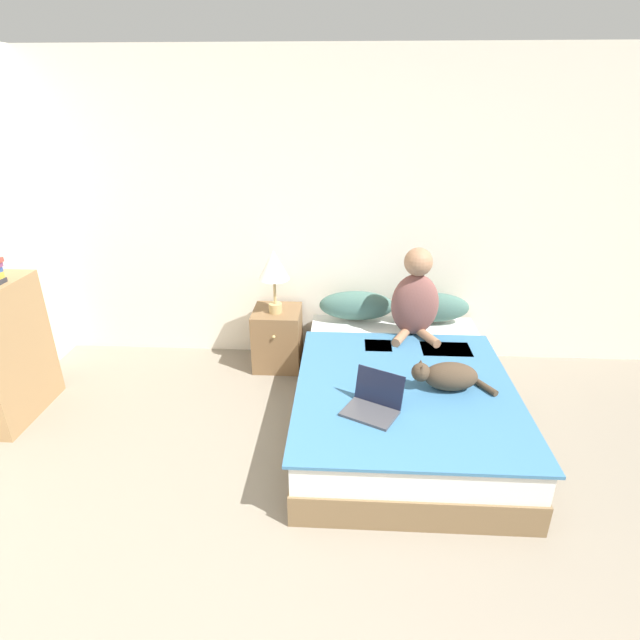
{
  "coord_description": "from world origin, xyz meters",
  "views": [
    {
      "loc": [
        0.11,
        -0.74,
        2.18
      ],
      "look_at": [
        -0.06,
        2.4,
        0.77
      ],
      "focal_mm": 28.0,
      "sensor_mm": 36.0,
      "label": 1
    }
  ],
  "objects_px": {
    "table_lamp": "(274,268)",
    "laptop_open": "(373,404)",
    "pillow_far": "(431,307)",
    "cat_tabby": "(447,376)",
    "bed": "(401,398)",
    "bookshelf": "(7,353)",
    "pillow_near": "(356,306)",
    "person_sitting": "(415,298)",
    "nightstand": "(278,338)"
  },
  "relations": [
    {
      "from": "table_lamp",
      "to": "laptop_open",
      "type": "bearing_deg",
      "value": -58.54
    },
    {
      "from": "laptop_open",
      "to": "table_lamp",
      "type": "bearing_deg",
      "value": 148.91
    },
    {
      "from": "pillow_far",
      "to": "cat_tabby",
      "type": "height_order",
      "value": "pillow_far"
    },
    {
      "from": "bed",
      "to": "bookshelf",
      "type": "xyz_separation_m",
      "value": [
        -2.82,
        -0.03,
        0.3
      ]
    },
    {
      "from": "pillow_far",
      "to": "bookshelf",
      "type": "height_order",
      "value": "bookshelf"
    },
    {
      "from": "pillow_near",
      "to": "bed",
      "type": "bearing_deg",
      "value": -70.43
    },
    {
      "from": "person_sitting",
      "to": "laptop_open",
      "type": "distance_m",
      "value": 1.2
    },
    {
      "from": "bookshelf",
      "to": "bed",
      "type": "bearing_deg",
      "value": 0.69
    },
    {
      "from": "bed",
      "to": "person_sitting",
      "type": "height_order",
      "value": "person_sitting"
    },
    {
      "from": "laptop_open",
      "to": "bookshelf",
      "type": "relative_size",
      "value": 0.39
    },
    {
      "from": "cat_tabby",
      "to": "bookshelf",
      "type": "relative_size",
      "value": 0.55
    },
    {
      "from": "person_sitting",
      "to": "laptop_open",
      "type": "relative_size",
      "value": 1.79
    },
    {
      "from": "bed",
      "to": "cat_tabby",
      "type": "height_order",
      "value": "cat_tabby"
    },
    {
      "from": "person_sitting",
      "to": "nightstand",
      "type": "height_order",
      "value": "person_sitting"
    },
    {
      "from": "person_sitting",
      "to": "nightstand",
      "type": "bearing_deg",
      "value": 170.26
    },
    {
      "from": "pillow_near",
      "to": "laptop_open",
      "type": "height_order",
      "value": "pillow_near"
    },
    {
      "from": "bed",
      "to": "laptop_open",
      "type": "distance_m",
      "value": 0.6
    },
    {
      "from": "pillow_near",
      "to": "person_sitting",
      "type": "bearing_deg",
      "value": -30.7
    },
    {
      "from": "pillow_far",
      "to": "cat_tabby",
      "type": "relative_size",
      "value": 1.14
    },
    {
      "from": "laptop_open",
      "to": "bookshelf",
      "type": "xyz_separation_m",
      "value": [
        -2.59,
        0.45,
        0.04
      ]
    },
    {
      "from": "bed",
      "to": "pillow_far",
      "type": "distance_m",
      "value": 1.01
    },
    {
      "from": "pillow_far",
      "to": "table_lamp",
      "type": "bearing_deg",
      "value": -174.75
    },
    {
      "from": "laptop_open",
      "to": "bookshelf",
      "type": "distance_m",
      "value": 2.63
    },
    {
      "from": "cat_tabby",
      "to": "bookshelf",
      "type": "bearing_deg",
      "value": -4.45
    },
    {
      "from": "pillow_far",
      "to": "person_sitting",
      "type": "bearing_deg",
      "value": -123.64
    },
    {
      "from": "bed",
      "to": "pillow_near",
      "type": "relative_size",
      "value": 3.22
    },
    {
      "from": "bed",
      "to": "cat_tabby",
      "type": "xyz_separation_m",
      "value": [
        0.26,
        -0.2,
        0.31
      ]
    },
    {
      "from": "pillow_near",
      "to": "laptop_open",
      "type": "relative_size",
      "value": 1.59
    },
    {
      "from": "laptop_open",
      "to": "pillow_far",
      "type": "bearing_deg",
      "value": 95.77
    },
    {
      "from": "table_lamp",
      "to": "nightstand",
      "type": "bearing_deg",
      "value": 86.87
    },
    {
      "from": "bed",
      "to": "table_lamp",
      "type": "height_order",
      "value": "table_lamp"
    },
    {
      "from": "table_lamp",
      "to": "bookshelf",
      "type": "bearing_deg",
      "value": -156.2
    },
    {
      "from": "bed",
      "to": "laptop_open",
      "type": "height_order",
      "value": "laptop_open"
    },
    {
      "from": "bookshelf",
      "to": "pillow_far",
      "type": "bearing_deg",
      "value": 16.43
    },
    {
      "from": "bookshelf",
      "to": "table_lamp",
      "type": "bearing_deg",
      "value": 23.8
    },
    {
      "from": "pillow_near",
      "to": "cat_tabby",
      "type": "distance_m",
      "value": 1.24
    },
    {
      "from": "pillow_near",
      "to": "person_sitting",
      "type": "relative_size",
      "value": 0.89
    },
    {
      "from": "nightstand",
      "to": "bookshelf",
      "type": "relative_size",
      "value": 0.51
    },
    {
      "from": "pillow_near",
      "to": "bookshelf",
      "type": "relative_size",
      "value": 0.62
    },
    {
      "from": "person_sitting",
      "to": "bookshelf",
      "type": "distance_m",
      "value": 3.04
    },
    {
      "from": "person_sitting",
      "to": "table_lamp",
      "type": "relative_size",
      "value": 1.33
    },
    {
      "from": "bed",
      "to": "bookshelf",
      "type": "distance_m",
      "value": 2.84
    },
    {
      "from": "person_sitting",
      "to": "laptop_open",
      "type": "height_order",
      "value": "person_sitting"
    },
    {
      "from": "bed",
      "to": "pillow_far",
      "type": "bearing_deg",
      "value": 70.46
    },
    {
      "from": "person_sitting",
      "to": "bookshelf",
      "type": "bearing_deg",
      "value": -167.5
    },
    {
      "from": "person_sitting",
      "to": "cat_tabby",
      "type": "distance_m",
      "value": 0.86
    },
    {
      "from": "pillow_far",
      "to": "person_sitting",
      "type": "relative_size",
      "value": 0.89
    },
    {
      "from": "bed",
      "to": "pillow_near",
      "type": "distance_m",
      "value": 1.01
    },
    {
      "from": "person_sitting",
      "to": "table_lamp",
      "type": "xyz_separation_m",
      "value": [
        -1.14,
        0.15,
        0.18
      ]
    },
    {
      "from": "pillow_near",
      "to": "bookshelf",
      "type": "bearing_deg",
      "value": -159.73
    }
  ]
}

